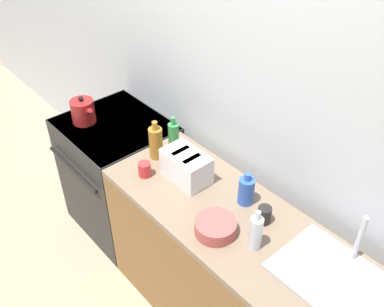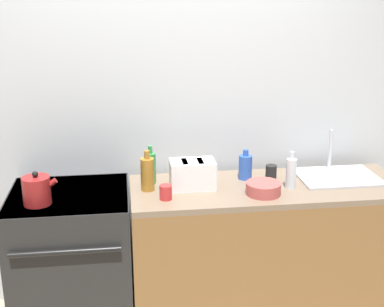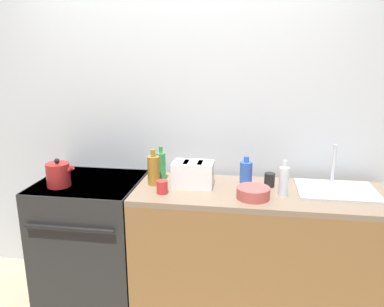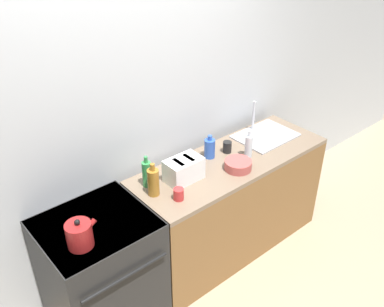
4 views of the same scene
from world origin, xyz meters
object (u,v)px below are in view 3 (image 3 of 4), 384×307
Objects in this scene: toaster at (193,174)px; cup_red at (162,187)px; kettle at (58,175)px; bowl at (253,193)px; bottle_amber at (154,170)px; bottle_blue at (246,172)px; bottle_clear at (284,181)px; stove at (93,238)px; cup_black at (269,180)px; bottle_green at (161,166)px.

toaster is 3.16× the size of cup_red.
kettle reaches higher than cup_red.
bowl is (0.41, -0.16, -0.05)m from toaster.
bottle_amber is at bearing 11.74° from kettle.
cup_red is at bearing -179.71° from bowl.
bottle_blue reaches higher than toaster.
bottle_clear is at bearing 1.94° from kettle.
stove is at bearing 172.47° from bowl.
bottle_blue reaches higher than stove.
toaster is 0.52m from cup_black.
stove is 0.92m from toaster.
cup_black is at bearing -2.83° from bottle_green.
bottle_amber reaches higher than bottle_green.
stove is at bearing -179.72° from bottle_amber.
toaster reaches higher than cup_red.
bottle_amber reaches higher than kettle.
bottle_green reaches higher than bottle_blue.
kettle is 0.92m from toaster.
bottle_clear is 2.46× the size of cup_black.
bowl is at bearing -115.34° from cup_black.
bottle_green is at bearing 166.87° from bottle_clear.
kettle reaches higher than stove.
bottle_green is at bearing 177.17° from cup_black.
bottle_blue is 0.64m from bottle_amber.
bottle_amber is 0.87m from bottle_clear.
bottle_amber is at bearing 0.28° from stove.
bottle_green is at bearing 157.48° from bowl.
stove is 1.36m from cup_black.
bowl is (0.58, 0.00, -0.01)m from cup_red.
kettle is at bearing -168.26° from bottle_amber.
bottle_green reaches higher than bowl.
kettle is at bearing 177.91° from cup_red.
kettle is 1.31m from bowl.
bottle_blue reaches higher than cup_black.
toaster is 1.31× the size of bowl.
bottle_blue is at bearing 100.51° from bowl.
kettle is at bearing 178.97° from bowl.
stove is 1.45m from bottle_clear.
kettle is 0.95× the size of bowl.
bowl reaches higher than stove.
kettle is 1.44m from cup_black.
bottle_amber is (-0.27, -0.00, 0.02)m from toaster.
kettle is 1.50m from bottle_clear.
stove is 3.63× the size of bottle_amber.
cup_red is (0.73, -0.03, -0.04)m from kettle.
toaster is at bearing 0.46° from stove.
bottle_green is (0.50, 0.12, 0.55)m from stove.
bottle_amber is 2.64× the size of cup_black.
kettle is 0.73m from cup_red.
kettle reaches higher than bottle_blue.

